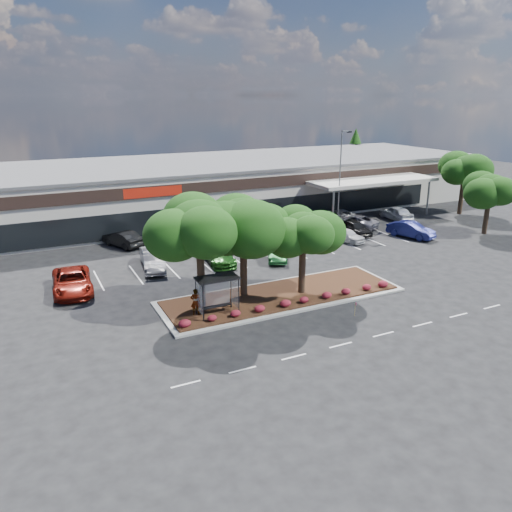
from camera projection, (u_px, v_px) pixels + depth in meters
name	position (u px, v px, depth m)	size (l,w,h in m)	color
ground	(336.00, 313.00, 33.98)	(160.00, 160.00, 0.00)	black
retail_store	(181.00, 188.00, 62.04)	(80.40, 25.20, 6.25)	beige
landscape_island	(282.00, 296.00, 36.53)	(18.00, 6.00, 0.26)	#A09F9A
lane_markings	(265.00, 268.00, 42.83)	(33.12, 20.06, 0.01)	silver
shrub_row	(296.00, 301.00, 34.61)	(17.00, 0.80, 0.50)	maroon
bus_shelter	(216.00, 284.00, 32.67)	(2.75, 1.55, 2.59)	black
island_tree_west	(200.00, 251.00, 33.20)	(7.20, 7.20, 7.89)	#0F330B
island_tree_mid	(243.00, 246.00, 35.35)	(6.60, 6.60, 7.32)	#0F330B
island_tree_east	(303.00, 250.00, 35.85)	(5.80, 5.80, 6.50)	#0F330B
tree_east_near	(488.00, 204.00, 52.37)	(5.60, 5.60, 6.51)	#0F330B
tree_east_far	(463.00, 183.00, 61.13)	(6.40, 6.40, 7.62)	#0F330B
conifer_north_east	(355.00, 155.00, 84.41)	(3.96, 3.96, 9.00)	#0F330B
person_waiting	(196.00, 302.00, 32.76)	(0.67, 0.44, 1.83)	#594C47
light_pole	(340.00, 185.00, 55.07)	(1.43, 0.50, 10.58)	#A09F9A
survey_stake	(355.00, 307.00, 33.29)	(0.08, 0.14, 0.96)	#97814F
car_0	(72.00, 282.00, 37.28)	(2.76, 6.00, 1.67)	maroon
car_1	(154.00, 260.00, 42.17)	(1.76, 5.05, 1.66)	slate
car_2	(152.00, 257.00, 43.05)	(1.62, 4.65, 1.53)	#AEB4BA
car_3	(219.00, 255.00, 43.75)	(2.13, 5.23, 1.52)	#1B4F15
car_4	(277.00, 251.00, 44.77)	(1.60, 4.60, 1.52)	#184F22
car_5	(278.00, 246.00, 46.83)	(1.40, 4.02, 1.33)	#B9B9B9
car_6	(355.00, 228.00, 52.72)	(1.79, 4.45, 1.51)	black
car_7	(346.00, 235.00, 50.26)	(1.61, 3.99, 1.36)	silver
car_8	(411.00, 230.00, 51.73)	(1.71, 4.91, 1.62)	#141855
car_9	(123.00, 239.00, 48.57)	(1.65, 4.73, 1.56)	black
car_10	(180.00, 242.00, 47.85)	(2.31, 5.01, 1.39)	black
car_11	(200.00, 228.00, 52.20)	(2.82, 6.12, 1.70)	black
car_12	(189.00, 232.00, 50.96)	(2.59, 5.61, 1.56)	#134115
car_13	(244.00, 228.00, 52.65)	(1.53, 4.39, 1.45)	silver
car_14	(303.00, 224.00, 54.00)	(1.94, 4.83, 1.64)	#9D1D06
car_15	(353.00, 222.00, 55.13)	(2.59, 5.62, 1.56)	slate
car_16	(338.00, 215.00, 58.74)	(2.25, 4.88, 1.36)	#9EA2A9
car_17	(396.00, 213.00, 59.11)	(1.95, 4.85, 1.65)	silver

